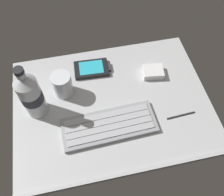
{
  "coord_description": "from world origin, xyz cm",
  "views": [
    {
      "loc": [
        -8.72,
        -40.95,
        69.77
      ],
      "look_at": [
        0.0,
        0.0,
        3.0
      ],
      "focal_mm": 39.62,
      "sensor_mm": 36.0,
      "label": 1
    }
  ],
  "objects_px": {
    "keyboard": "(109,125)",
    "charger_block": "(153,72)",
    "handheld_device": "(92,69)",
    "juice_cup": "(63,85)",
    "stylus_pen": "(181,115)",
    "water_bottle": "(31,95)"
  },
  "relations": [
    {
      "from": "charger_block",
      "to": "stylus_pen",
      "type": "height_order",
      "value": "charger_block"
    },
    {
      "from": "juice_cup",
      "to": "charger_block",
      "type": "height_order",
      "value": "juice_cup"
    },
    {
      "from": "water_bottle",
      "to": "charger_block",
      "type": "relative_size",
      "value": 2.97
    },
    {
      "from": "stylus_pen",
      "to": "keyboard",
      "type": "bearing_deg",
      "value": 174.49
    },
    {
      "from": "charger_block",
      "to": "keyboard",
      "type": "bearing_deg",
      "value": -138.8
    },
    {
      "from": "stylus_pen",
      "to": "handheld_device",
      "type": "bearing_deg",
      "value": 132.67
    },
    {
      "from": "keyboard",
      "to": "stylus_pen",
      "type": "bearing_deg",
      "value": -2.57
    },
    {
      "from": "charger_block",
      "to": "stylus_pen",
      "type": "relative_size",
      "value": 0.74
    },
    {
      "from": "handheld_device",
      "to": "water_bottle",
      "type": "xyz_separation_m",
      "value": [
        -0.2,
        -0.13,
        0.08
      ]
    },
    {
      "from": "charger_block",
      "to": "stylus_pen",
      "type": "xyz_separation_m",
      "value": [
        0.04,
        -0.18,
        -0.01
      ]
    },
    {
      "from": "keyboard",
      "to": "charger_block",
      "type": "distance_m",
      "value": 0.26
    },
    {
      "from": "handheld_device",
      "to": "juice_cup",
      "type": "bearing_deg",
      "value": -145.2
    },
    {
      "from": "juice_cup",
      "to": "charger_block",
      "type": "xyz_separation_m",
      "value": [
        0.31,
        0.01,
        -0.03
      ]
    },
    {
      "from": "charger_block",
      "to": "juice_cup",
      "type": "bearing_deg",
      "value": -177.96
    },
    {
      "from": "stylus_pen",
      "to": "charger_block",
      "type": "bearing_deg",
      "value": 99.47
    },
    {
      "from": "keyboard",
      "to": "stylus_pen",
      "type": "height_order",
      "value": "keyboard"
    },
    {
      "from": "keyboard",
      "to": "juice_cup",
      "type": "height_order",
      "value": "juice_cup"
    },
    {
      "from": "water_bottle",
      "to": "keyboard",
      "type": "bearing_deg",
      "value": -26.48
    },
    {
      "from": "juice_cup",
      "to": "water_bottle",
      "type": "bearing_deg",
      "value": -149.88
    },
    {
      "from": "handheld_device",
      "to": "charger_block",
      "type": "relative_size",
      "value": 1.87
    },
    {
      "from": "water_bottle",
      "to": "charger_block",
      "type": "bearing_deg",
      "value": 8.91
    },
    {
      "from": "water_bottle",
      "to": "stylus_pen",
      "type": "height_order",
      "value": "water_bottle"
    }
  ]
}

